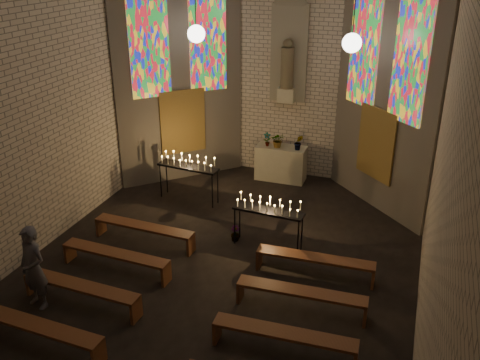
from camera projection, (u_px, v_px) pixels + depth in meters
name	position (u px, v px, depth m)	size (l,w,h in m)	color
floor	(208.00, 284.00, 10.73)	(12.00, 12.00, 0.00)	black
room	(261.00, 65.00, 12.11)	(8.22, 12.43, 7.00)	#C2B4A2
altar	(281.00, 163.00, 15.22)	(1.40, 0.60, 1.00)	#BDB89A
flower_vase_left	(267.00, 139.00, 14.98)	(0.21, 0.14, 0.40)	#4C723F
flower_vase_center	(278.00, 140.00, 14.87)	(0.39, 0.34, 0.43)	#4C723F
flower_vase_right	(299.00, 142.00, 14.69)	(0.24, 0.19, 0.44)	#4C723F
aisle_flower_pot	(235.00, 233.00, 12.21)	(0.20, 0.20, 0.36)	#4C723F
votive_stand_left	(188.00, 164.00, 13.78)	(1.67, 0.53, 1.21)	black
votive_stand_right	(268.00, 208.00, 11.62)	(1.59, 0.46, 1.16)	black
pew_left_0	(144.00, 229.00, 12.02)	(2.42, 0.44, 0.46)	#5A2F19
pew_right_0	(315.00, 260.00, 10.83)	(2.42, 0.44, 0.46)	#5A2F19
pew_left_1	(116.00, 256.00, 10.99)	(2.42, 0.44, 0.46)	#5A2F19
pew_right_1	(301.00, 294.00, 9.80)	(2.42, 0.44, 0.46)	#5A2F19
pew_left_2	(81.00, 288.00, 9.95)	(2.42, 0.44, 0.46)	#5A2F19
pew_right_2	(284.00, 336.00, 8.77)	(2.42, 0.44, 0.46)	#5A2F19
pew_left_3	(39.00, 329.00, 8.92)	(2.42, 0.44, 0.46)	#5A2F19
visitor	(33.00, 268.00, 9.78)	(0.60, 0.39, 1.65)	#484851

